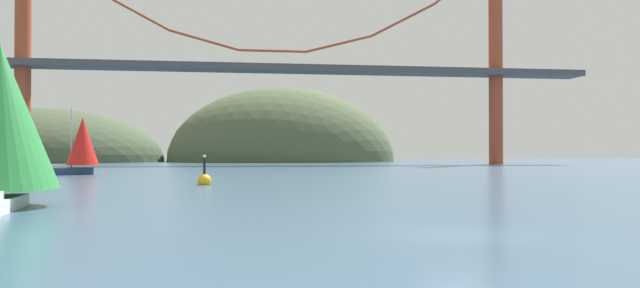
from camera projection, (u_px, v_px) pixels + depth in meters
name	position (u px, v px, depth m)	size (l,w,h in m)	color
ground_plane	(459.00, 234.00, 18.88)	(360.00, 360.00, 0.00)	#385670
headland_left	(40.00, 162.00, 144.60)	(59.86, 44.00, 26.61)	#425138
headland_center	(282.00, 161.00, 153.19)	(59.04, 44.00, 38.61)	#4C5B3D
suspension_bridge	(273.00, 62.00, 113.13)	(127.12, 6.00, 42.86)	#A34228
sailboat_red_spinnaker	(81.00, 144.00, 67.11)	(6.86, 5.35, 7.62)	navy
channel_buoy	(204.00, 180.00, 46.64)	(1.10, 1.10, 2.64)	gold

